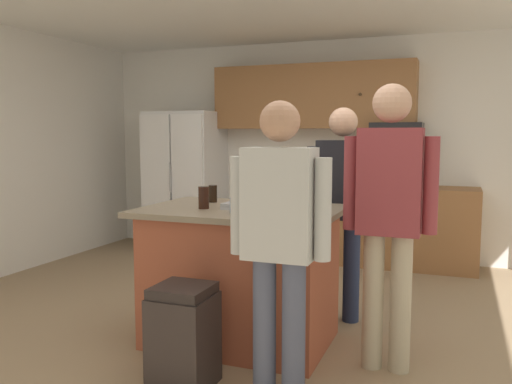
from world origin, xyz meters
The scene contains 18 objects.
floor centered at (0.00, 0.00, 0.00)m, with size 7.04×7.04×0.00m, color #937A5B.
back_wall centered at (0.00, 2.80, 1.30)m, with size 6.40×0.10×2.60m, color white.
cabinet_run_upper centered at (-0.40, 2.60, 1.93)m, with size 2.40×0.38×0.75m.
cabinet_run_lower centered at (0.60, 2.48, 0.45)m, with size 1.80×0.63×0.90m.
refrigerator centered at (-2.00, 2.38, 0.88)m, with size 0.87×0.76×1.76m.
microwave_over_range centered at (0.60, 2.50, 1.45)m, with size 0.56×0.40×0.32m, color black.
kitchen_island centered at (-0.16, -0.22, 0.49)m, with size 1.37×0.96×0.97m.
person_elder_center centered at (0.87, -0.32, 1.04)m, with size 0.57×0.24×1.79m.
person_guest_right centered at (0.41, 0.47, 0.98)m, with size 0.57×0.22×1.69m.
person_guest_by_door centered at (0.36, -0.94, 0.96)m, with size 0.57×0.22×1.66m.
mug_blue_stoneware centered at (0.26, -0.15, 1.02)m, with size 0.13×0.08×0.10m.
glass_stout_tall centered at (-0.39, -0.34, 1.04)m, with size 0.07×0.07×0.16m.
tumbler_amber centered at (-0.48, 0.01, 1.03)m, with size 0.06×0.06×0.13m.
glass_short_whisky centered at (0.11, -0.54, 1.03)m, with size 0.06×0.06×0.13m.
mug_ceramic_white centered at (-0.10, -0.44, 1.02)m, with size 0.12×0.08×0.10m.
glass_dark_ale centered at (0.05, 0.03, 1.04)m, with size 0.07×0.07×0.16m.
serving_tray centered at (-0.04, -0.20, 0.99)m, with size 0.44×0.30×0.04m.
trash_bin centered at (-0.21, -0.98, 0.30)m, with size 0.34×0.34×0.61m.
Camera 1 is at (1.26, -3.66, 1.48)m, focal length 37.59 mm.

